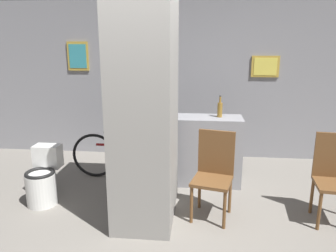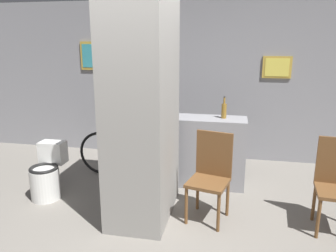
{
  "view_description": "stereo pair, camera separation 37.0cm",
  "coord_description": "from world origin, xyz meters",
  "px_view_note": "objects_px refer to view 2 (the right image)",
  "views": [
    {
      "loc": [
        0.48,
        -2.87,
        1.94
      ],
      "look_at": [
        0.1,
        0.94,
        0.95
      ],
      "focal_mm": 35.0,
      "sensor_mm": 36.0,
      "label": 1
    },
    {
      "loc": [
        0.85,
        -2.82,
        1.94
      ],
      "look_at": [
        0.1,
        0.94,
        0.95
      ],
      "focal_mm": 35.0,
      "sensor_mm": 36.0,
      "label": 2
    }
  ],
  "objects_px": {
    "bicycle": "(132,154)",
    "bottle_tall": "(224,110)",
    "toilet": "(47,175)",
    "chair_near_pillar": "(211,173)"
  },
  "relations": [
    {
      "from": "toilet",
      "to": "chair_near_pillar",
      "type": "relative_size",
      "value": 0.7
    },
    {
      "from": "chair_near_pillar",
      "to": "bottle_tall",
      "type": "relative_size",
      "value": 3.25
    },
    {
      "from": "chair_near_pillar",
      "to": "toilet",
      "type": "bearing_deg",
      "value": -168.75
    },
    {
      "from": "toilet",
      "to": "bottle_tall",
      "type": "xyz_separation_m",
      "value": [
        2.16,
        0.81,
        0.76
      ]
    },
    {
      "from": "toilet",
      "to": "chair_near_pillar",
      "type": "xyz_separation_m",
      "value": [
        2.07,
        -0.09,
        0.23
      ]
    },
    {
      "from": "bicycle",
      "to": "toilet",
      "type": "bearing_deg",
      "value": -136.21
    },
    {
      "from": "toilet",
      "to": "bottle_tall",
      "type": "bearing_deg",
      "value": 20.56
    },
    {
      "from": "bicycle",
      "to": "bottle_tall",
      "type": "height_order",
      "value": "bottle_tall"
    },
    {
      "from": "chair_near_pillar",
      "to": "bicycle",
      "type": "relative_size",
      "value": 0.6
    },
    {
      "from": "bottle_tall",
      "to": "chair_near_pillar",
      "type": "bearing_deg",
      "value": -95.96
    }
  ]
}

